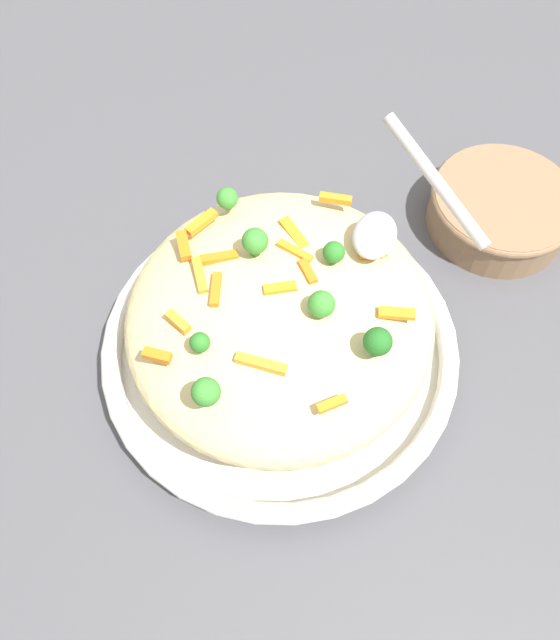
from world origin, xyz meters
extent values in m
plane|color=#4C4C51|center=(0.00, 0.00, 0.00)|extent=(2.40, 2.40, 0.00)
cylinder|color=white|center=(0.00, 0.00, 0.01)|extent=(0.33, 0.33, 0.02)
torus|color=white|center=(0.00, 0.00, 0.03)|extent=(0.36, 0.36, 0.02)
torus|color=black|center=(0.00, 0.00, 0.04)|extent=(0.35, 0.35, 0.00)
ellipsoid|color=#DBC689|center=(0.00, 0.00, 0.09)|extent=(0.30, 0.29, 0.09)
cube|color=orange|center=(-0.04, 0.00, 0.13)|extent=(0.02, 0.04, 0.01)
cube|color=orange|center=(-0.12, 0.02, 0.13)|extent=(0.01, 0.03, 0.01)
cube|color=orange|center=(0.00, 0.00, 0.14)|extent=(0.02, 0.03, 0.01)
cube|color=orange|center=(0.09, 0.07, 0.13)|extent=(0.02, 0.02, 0.01)
cube|color=orange|center=(0.02, -0.05, 0.13)|extent=(0.03, 0.02, 0.01)
cube|color=orange|center=(-0.01, 0.10, 0.13)|extent=(0.02, 0.03, 0.01)
cube|color=orange|center=(-0.03, 0.02, 0.13)|extent=(0.02, 0.02, 0.01)
cube|color=orange|center=(0.09, -0.08, 0.13)|extent=(0.01, 0.02, 0.01)
cube|color=orange|center=(-0.02, -0.06, 0.13)|extent=(0.02, 0.03, 0.01)
cube|color=orange|center=(-0.07, 0.07, 0.13)|extent=(0.02, 0.03, 0.01)
cube|color=orange|center=(-0.02, -0.10, 0.13)|extent=(0.03, 0.03, 0.01)
cube|color=orange|center=(0.06, -0.07, 0.13)|extent=(0.02, 0.03, 0.01)
cube|color=orange|center=(-0.05, -0.10, 0.13)|extent=(0.04, 0.02, 0.01)
cube|color=orange|center=(0.07, 0.01, 0.13)|extent=(0.01, 0.04, 0.01)
cube|color=orange|center=(-0.07, -0.01, 0.13)|extent=(0.03, 0.04, 0.01)
cube|color=orange|center=(0.01, -0.07, 0.13)|extent=(0.04, 0.03, 0.01)
cylinder|color=#377928|center=(0.01, 0.04, 0.13)|extent=(0.01, 0.01, 0.01)
sphere|color=#3D8E33|center=(0.01, 0.04, 0.14)|extent=(0.02, 0.02, 0.02)
cylinder|color=#377928|center=(0.12, -0.02, 0.13)|extent=(0.01, 0.01, 0.01)
sphere|color=#3D8E33|center=(0.12, -0.02, 0.14)|extent=(0.02, 0.02, 0.02)
cylinder|color=#296820|center=(0.07, -0.05, 0.13)|extent=(0.01, 0.01, 0.01)
sphere|color=#2D7A28|center=(0.07, -0.05, 0.14)|extent=(0.02, 0.02, 0.02)
cylinder|color=#205B1C|center=(0.03, 0.09, 0.13)|extent=(0.01, 0.01, 0.01)
sphere|color=#236B23|center=(0.03, 0.09, 0.14)|extent=(0.02, 0.02, 0.02)
cylinder|color=#296820|center=(-0.05, 0.04, 0.13)|extent=(0.01, 0.01, 0.01)
sphere|color=#2D7A28|center=(-0.05, 0.04, 0.14)|extent=(0.02, 0.02, 0.02)
cylinder|color=#377928|center=(-0.08, -0.08, 0.13)|extent=(0.01, 0.01, 0.01)
sphere|color=#3D8E33|center=(-0.08, -0.08, 0.14)|extent=(0.02, 0.02, 0.02)
cylinder|color=#377928|center=(-0.03, -0.03, 0.14)|extent=(0.01, 0.01, 0.01)
sphere|color=#3D8E33|center=(-0.03, -0.03, 0.15)|extent=(0.02, 0.02, 0.02)
ellipsoid|color=#B7B7BC|center=(-0.08, 0.07, 0.14)|extent=(0.06, 0.04, 0.02)
cylinder|color=#B7B7BC|center=(-0.14, 0.11, 0.17)|extent=(0.09, 0.13, 0.06)
cylinder|color=#8C6B4C|center=(-0.25, 0.19, 0.03)|extent=(0.16, 0.16, 0.05)
torus|color=#8C6B4C|center=(-0.25, 0.19, 0.05)|extent=(0.17, 0.17, 0.01)
camera|label=1|loc=(0.29, 0.10, 0.59)|focal=35.00mm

